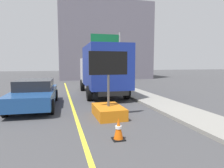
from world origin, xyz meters
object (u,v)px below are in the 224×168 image
Objects in this scene: arrow_board_trailer at (108,105)px; box_truck at (102,69)px; traffic_cone_mid_lane at (118,129)px; highway_guide_sign at (112,50)px; pickup_car at (35,93)px.

box_truck is (0.97, 5.64, 1.33)m from arrow_board_trailer.
traffic_cone_mid_lane is (-1.29, -8.15, -1.48)m from box_truck.
highway_guide_sign is at bearing 74.51° from arrow_board_trailer.
traffic_cone_mid_lane is at bearing -103.89° from highway_guide_sign.
arrow_board_trailer is 0.39× the size of box_truck.
highway_guide_sign is 13.25m from traffic_cone_mid_lane.
arrow_board_trailer is 4.11× the size of traffic_cone_mid_lane.
arrow_board_trailer is at bearing -105.49° from highway_guide_sign.
pickup_car is at bearing -129.44° from highway_guide_sign.
box_truck is at bearing 80.99° from traffic_cone_mid_lane.
pickup_car is 9.73m from highway_guide_sign.
box_truck is 4.98m from highway_guide_sign.
arrow_board_trailer is 5.87m from box_truck.
highway_guide_sign is 7.62× the size of traffic_cone_mid_lane.
arrow_board_trailer is 4.22m from pickup_car.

